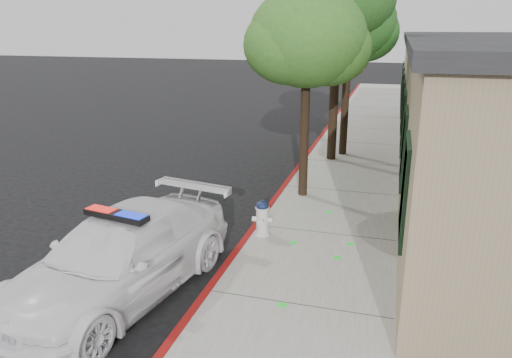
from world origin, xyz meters
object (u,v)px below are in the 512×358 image
at_px(street_tree_near, 307,42).
at_px(street_tree_far, 351,27).
at_px(fire_hydrant, 262,217).
at_px(police_car, 120,257).

relative_size(street_tree_near, street_tree_far, 0.92).
height_order(fire_hydrant, street_tree_near, street_tree_near).
height_order(street_tree_near, street_tree_far, street_tree_far).
distance_m(police_car, fire_hydrant, 3.32).
distance_m(fire_hydrant, street_tree_far, 8.58).
xyz_separation_m(police_car, street_tree_far, (2.70, 10.38, 3.77)).
distance_m(fire_hydrant, street_tree_near, 4.58).
distance_m(police_car, street_tree_far, 11.37).
xyz_separation_m(police_car, street_tree_near, (2.12, 5.66, 3.40)).
relative_size(fire_hydrant, street_tree_near, 0.15).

